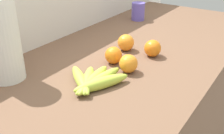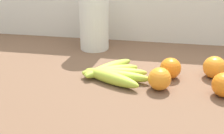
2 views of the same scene
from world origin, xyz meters
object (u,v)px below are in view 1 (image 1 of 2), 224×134
(paper_towel_roll, at_px, (2,40))
(mug, at_px, (138,11))
(orange_back_right, at_px, (128,64))
(orange_center, at_px, (153,48))
(orange_far_right, at_px, (114,56))
(banana_bunch, at_px, (93,81))
(orange_back_left, at_px, (126,43))

(paper_towel_roll, distance_m, mug, 0.85)
(orange_back_right, relative_size, mug, 0.67)
(orange_center, distance_m, paper_towel_roll, 0.55)
(orange_far_right, xyz_separation_m, mug, (0.55, 0.21, 0.02))
(banana_bunch, bearing_deg, paper_towel_roll, 114.57)
(orange_back_left, bearing_deg, orange_far_right, -166.77)
(orange_far_right, relative_size, paper_towel_roll, 0.21)
(paper_towel_roll, bearing_deg, orange_center, -36.14)
(paper_towel_roll, bearing_deg, mug, -1.82)
(banana_bunch, distance_m, mug, 0.76)
(banana_bunch, xyz_separation_m, orange_back_left, (0.31, 0.07, 0.02))
(orange_center, bearing_deg, orange_back_left, 93.59)
(banana_bunch, bearing_deg, orange_far_right, 11.11)
(orange_center, bearing_deg, banana_bunch, 170.47)
(banana_bunch, bearing_deg, orange_center, -9.53)
(orange_back_left, relative_size, mug, 0.71)
(orange_back_left, bearing_deg, banana_bunch, -167.96)
(orange_center, distance_m, mug, 0.50)
(banana_bunch, xyz_separation_m, orange_center, (0.32, -0.05, 0.02))
(banana_bunch, relative_size, orange_far_right, 3.35)
(orange_center, height_order, orange_far_right, orange_center)
(banana_bunch, height_order, orange_back_right, orange_back_right)
(orange_back_left, height_order, mug, mug)
(orange_center, xyz_separation_m, orange_back_left, (-0.01, 0.12, 0.00))
(orange_center, bearing_deg, orange_far_right, 148.40)
(orange_back_right, height_order, orange_back_left, orange_back_left)
(banana_bunch, xyz_separation_m, orange_back_right, (0.14, -0.05, 0.02))
(mug, bearing_deg, paper_towel_roll, 178.18)
(orange_far_right, xyz_separation_m, paper_towel_roll, (-0.30, 0.23, 0.10))
(orange_back_right, relative_size, orange_far_right, 1.01)
(orange_center, height_order, orange_back_right, orange_center)
(orange_back_left, height_order, orange_far_right, orange_back_left)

